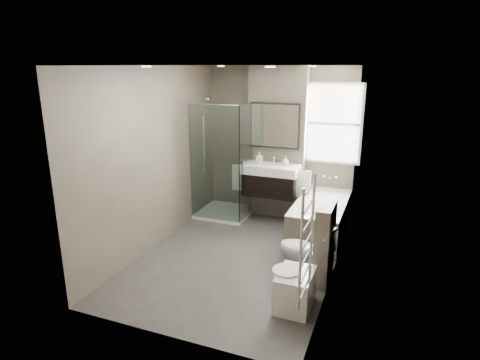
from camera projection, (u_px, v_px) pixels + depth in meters
The scene contains 15 objects.
room at pixel (240, 167), 5.33m from camera, with size 2.70×3.90×2.70m.
vanity_pier at pixel (277, 143), 6.92m from camera, with size 1.00×0.25×2.60m, color #60594C.
vanity at pixel (271, 180), 6.76m from camera, with size 0.95×0.47×0.66m.
mirror_cabinet at pixel (275, 126), 6.68m from camera, with size 0.86×0.08×0.76m.
towel_left at pixel (239, 178), 6.95m from camera, with size 0.24×0.06×0.44m, color silver.
towel_right at pixel (303, 185), 6.56m from camera, with size 0.24×0.06×0.44m, color silver.
shower_enclosure at pixel (228, 190), 7.03m from camera, with size 0.90×0.90×2.00m.
bathtub at pixel (321, 217), 6.27m from camera, with size 0.75×1.60×0.57m.
window at pixel (332, 124), 6.59m from camera, with size 0.98×0.06×1.33m.
toilet at pixel (305, 251), 5.03m from camera, with size 0.40×0.69×0.71m, color white.
cistern_box at pixel (325, 243), 4.91m from camera, with size 0.19×0.55×1.00m.
bidet at pixel (294, 289), 4.43m from camera, with size 0.45×0.52×0.54m.
towel_radiator at pixel (307, 241), 3.51m from camera, with size 0.03×0.49×1.10m.
soap_bottle_a at pixel (259, 158), 6.74m from camera, with size 0.09×0.09×0.20m, color white.
soap_bottle_b at pixel (285, 160), 6.66m from camera, with size 0.12×0.12×0.15m, color white.
Camera 1 is at (1.87, -4.82, 2.61)m, focal length 30.00 mm.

